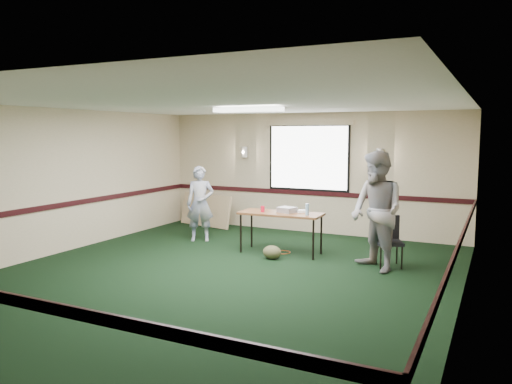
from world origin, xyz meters
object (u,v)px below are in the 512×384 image
at_px(conference_chair, 388,237).
at_px(person_right, 377,211).
at_px(projector, 287,210).
at_px(person_left, 200,204).
at_px(folding_table, 281,216).

height_order(conference_chair, person_right, person_right).
height_order(projector, person_right, person_right).
bearing_deg(person_right, conference_chair, 116.09).
bearing_deg(person_right, person_left, -148.70).
bearing_deg(projector, person_left, -169.36).
bearing_deg(conference_chair, person_left, 152.16).
bearing_deg(person_left, person_right, -37.23).
distance_m(folding_table, person_right, 1.92).
relative_size(projector, person_right, 0.15).
relative_size(conference_chair, person_left, 0.54).
xyz_separation_m(conference_chair, person_right, (-0.12, -0.42, 0.49)).
bearing_deg(folding_table, person_right, -14.28).
height_order(folding_table, person_left, person_left).
bearing_deg(person_right, projector, -152.99).
bearing_deg(person_right, folding_table, -150.55).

